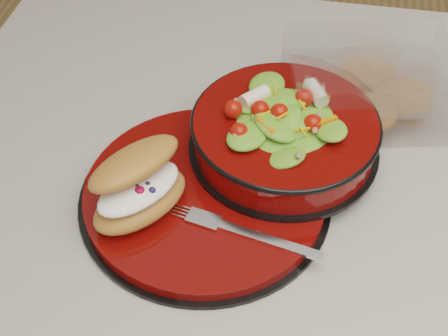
% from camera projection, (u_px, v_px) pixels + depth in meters
% --- Properties ---
extents(island_counter, '(1.24, 0.74, 0.90)m').
position_uv_depth(island_counter, '(340.00, 331.00, 1.13)').
color(island_counter, silver).
rests_on(island_counter, ground).
extents(dinner_plate, '(0.31, 0.31, 0.02)m').
position_uv_depth(dinner_plate, '(205.00, 195.00, 0.76)').
color(dinner_plate, black).
rests_on(dinner_plate, island_counter).
extents(salad_bowl, '(0.24, 0.24, 0.10)m').
position_uv_depth(salad_bowl, '(285.00, 128.00, 0.77)').
color(salad_bowl, black).
rests_on(salad_bowl, dinner_plate).
extents(croissant, '(0.13, 0.15, 0.07)m').
position_uv_depth(croissant, '(140.00, 186.00, 0.70)').
color(croissant, '#B37236').
rests_on(croissant, dinner_plate).
extents(fork, '(0.16, 0.05, 0.00)m').
position_uv_depth(fork, '(249.00, 233.00, 0.70)').
color(fork, silver).
rests_on(fork, dinner_plate).
extents(pastry_box, '(0.25, 0.20, 0.09)m').
position_uv_depth(pastry_box, '(368.00, 85.00, 0.85)').
color(pastry_box, white).
rests_on(pastry_box, island_counter).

